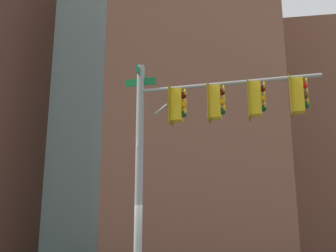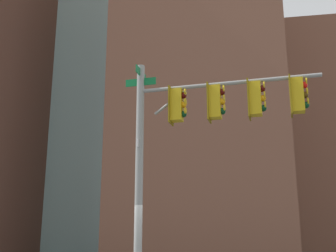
{
  "view_description": "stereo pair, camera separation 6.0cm",
  "coord_description": "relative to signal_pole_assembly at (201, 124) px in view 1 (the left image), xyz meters",
  "views": [
    {
      "loc": [
        12.24,
        3.2,
        1.51
      ],
      "look_at": [
        -0.21,
        1.18,
        4.86
      ],
      "focal_mm": 46.01,
      "sensor_mm": 36.0,
      "label": 1
    },
    {
      "loc": [
        12.23,
        3.25,
        1.51
      ],
      "look_at": [
        -0.21,
        1.18,
        4.86
      ],
      "focal_mm": 46.01,
      "sensor_mm": 36.0,
      "label": 2
    }
  ],
  "objects": [
    {
      "name": "signal_pole_assembly",
      "position": [
        0.0,
        0.0,
        0.0
      ],
      "size": [
        1.18,
        5.92,
        6.91
      ],
      "rotation": [
        0.0,
        0.0,
        1.47
      ],
      "color": "gray",
      "rests_on": "ground_plane"
    },
    {
      "name": "building_brick_nearside",
      "position": [
        -32.51,
        -2.37,
        17.26
      ],
      "size": [
        22.23,
        15.44,
        44.24
      ],
      "primitive_type": "cube",
      "color": "brown",
      "rests_on": "ground_plane"
    },
    {
      "name": "building_glass_tower",
      "position": [
        -45.34,
        -26.47,
        30.63
      ],
      "size": [
        30.57,
        29.99,
        70.99
      ],
      "primitive_type": "cube",
      "color": "#9EC6C1",
      "rests_on": "ground_plane"
    },
    {
      "name": "building_brick_farside",
      "position": [
        -57.84,
        13.9,
        12.11
      ],
      "size": [
        19.22,
        18.71,
        33.95
      ],
      "primitive_type": "cube",
      "color": "brown",
      "rests_on": "ground_plane"
    }
  ]
}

